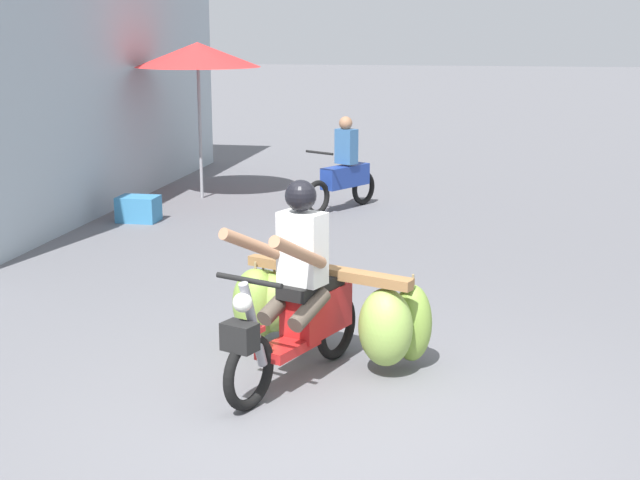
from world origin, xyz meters
TOP-DOWN VIEW (x-y plane):
  - ground_plane at (0.00, 0.00)m, footprint 120.00×120.00m
  - motorbike_main_loaded at (-0.39, 1.09)m, footprint 1.81×1.92m
  - motorbike_distant_ahead_left at (-1.11, 7.43)m, footprint 0.91×1.45m
  - shopfront_building at (-6.03, 7.23)m, footprint 3.07×9.32m
  - market_umbrella_near_shop at (-3.51, 7.89)m, footprint 1.97×1.97m
  - produce_crate at (-3.83, 6.01)m, footprint 0.56×0.40m

SIDE VIEW (x-z plane):
  - ground_plane at x=0.00m, z-range 0.00..0.00m
  - produce_crate at x=-3.83m, z-range 0.00..0.36m
  - motorbike_main_loaded at x=-0.39m, z-range -0.30..1.28m
  - motorbike_distant_ahead_left at x=-1.11m, z-range -0.13..1.27m
  - shopfront_building at x=-6.03m, z-range 0.00..4.19m
  - market_umbrella_near_shop at x=-3.51m, z-range 1.04..3.50m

